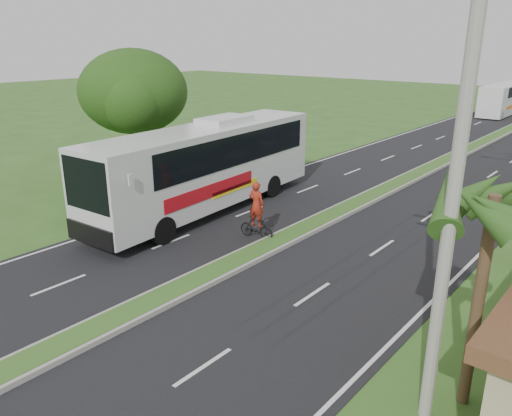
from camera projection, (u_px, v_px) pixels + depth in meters
The scene contains 10 objects.
ground at pixel (121, 321), 14.86m from camera, with size 180.00×180.00×0.00m, color #34551F.
road_asphalt at pixel (405, 181), 29.40m from camera, with size 14.00×160.00×0.02m, color black.
median_strip at pixel (405, 180), 29.37m from camera, with size 1.20×160.00×0.18m.
lane_edge_left at pixel (310, 164), 33.47m from camera, with size 0.12×160.00×0.01m, color silver.
palm_verge_a at pixel (493, 207), 10.06m from camera, with size 2.40×2.40×5.45m.
shade_tree at pixel (133, 95), 27.89m from camera, with size 6.30×6.00×7.54m.
utility_pole_a at pixel (457, 168), 9.34m from camera, with size 1.60×0.28×11.00m.
coach_bus_main at pixel (208, 162), 23.76m from camera, with size 3.83×13.78×4.40m.
coach_bus_far at pixel (504, 97), 55.29m from camera, with size 2.57×11.35×3.30m.
motorcyclist at pixel (256, 216), 20.71m from camera, with size 1.62×0.67×2.47m.
Camera 1 is at (11.43, -7.39, 7.95)m, focal length 35.00 mm.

